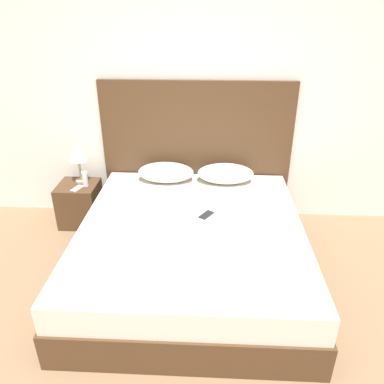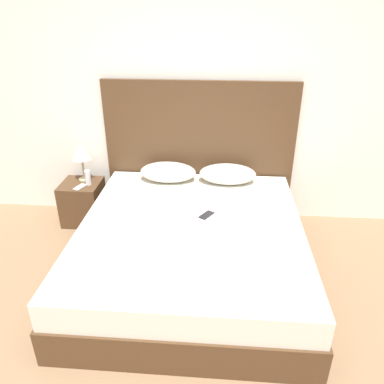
{
  "view_description": "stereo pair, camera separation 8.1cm",
  "coord_description": "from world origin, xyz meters",
  "px_view_note": "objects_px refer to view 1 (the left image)",
  "views": [
    {
      "loc": [
        0.2,
        -1.39,
        2.19
      ],
      "look_at": [
        0.07,
        1.39,
        0.77
      ],
      "focal_mm": 35.0,
      "sensor_mm": 36.0,
      "label": 1
    },
    {
      "loc": [
        0.29,
        -1.39,
        2.19
      ],
      "look_at": [
        0.07,
        1.39,
        0.77
      ],
      "focal_mm": 35.0,
      "sensor_mm": 36.0,
      "label": 2
    }
  ],
  "objects_px": {
    "phone_on_bed": "(206,215)",
    "nightstand": "(80,204)",
    "table_lamp": "(78,154)",
    "bed": "(191,250)",
    "phone_on_nightstand": "(77,188)"
  },
  "relations": [
    {
      "from": "phone_on_bed",
      "to": "bed",
      "type": "bearing_deg",
      "value": -129.12
    },
    {
      "from": "nightstand",
      "to": "table_lamp",
      "type": "distance_m",
      "value": 0.56
    },
    {
      "from": "phone_on_bed",
      "to": "table_lamp",
      "type": "height_order",
      "value": "table_lamp"
    },
    {
      "from": "bed",
      "to": "phone_on_bed",
      "type": "distance_m",
      "value": 0.33
    },
    {
      "from": "table_lamp",
      "to": "phone_on_nightstand",
      "type": "distance_m",
      "value": 0.36
    },
    {
      "from": "table_lamp",
      "to": "phone_on_nightstand",
      "type": "relative_size",
      "value": 2.56
    },
    {
      "from": "phone_on_bed",
      "to": "table_lamp",
      "type": "distance_m",
      "value": 1.57
    },
    {
      "from": "table_lamp",
      "to": "phone_on_nightstand",
      "type": "bearing_deg",
      "value": -87.21
    },
    {
      "from": "bed",
      "to": "nightstand",
      "type": "height_order",
      "value": "bed"
    },
    {
      "from": "bed",
      "to": "phone_on_bed",
      "type": "xyz_separation_m",
      "value": [
        0.12,
        0.15,
        0.27
      ]
    },
    {
      "from": "phone_on_bed",
      "to": "phone_on_nightstand",
      "type": "xyz_separation_m",
      "value": [
        -1.35,
        0.58,
        -0.06
      ]
    },
    {
      "from": "nightstand",
      "to": "phone_on_nightstand",
      "type": "distance_m",
      "value": 0.26
    },
    {
      "from": "bed",
      "to": "table_lamp",
      "type": "height_order",
      "value": "table_lamp"
    },
    {
      "from": "phone_on_bed",
      "to": "nightstand",
      "type": "bearing_deg",
      "value": 153.94
    },
    {
      "from": "phone_on_nightstand",
      "to": "phone_on_bed",
      "type": "bearing_deg",
      "value": -23.13
    }
  ]
}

